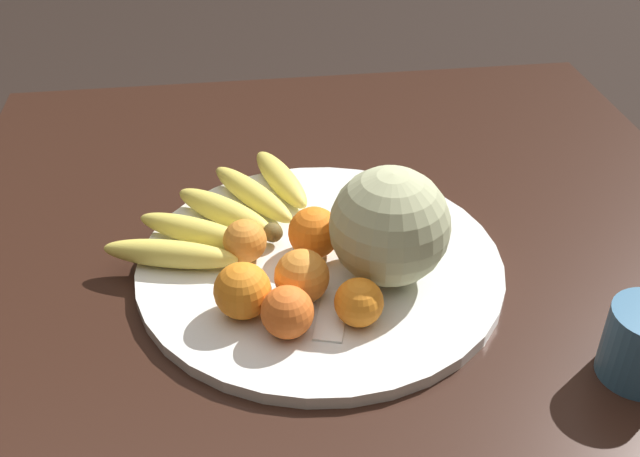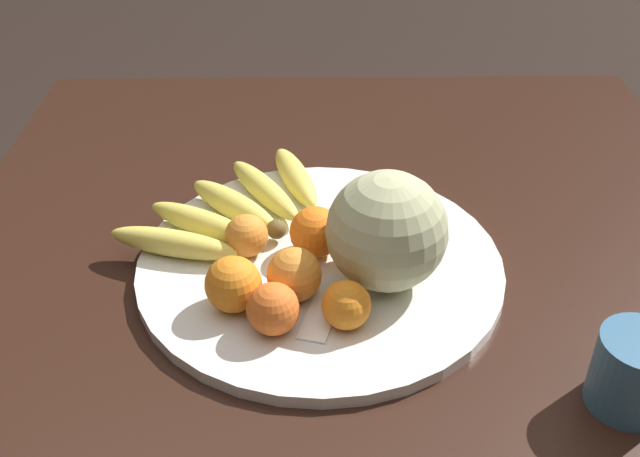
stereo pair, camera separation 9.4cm
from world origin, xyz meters
TOP-DOWN VIEW (x-y plane):
  - kitchen_table at (0.00, 0.00)m, footprint 1.30×1.12m
  - fruit_bowl at (0.03, 0.05)m, footprint 0.47×0.47m
  - melon at (-0.01, -0.03)m, footprint 0.15×0.15m
  - banana_bunch at (0.13, 0.16)m, footprint 0.29×0.29m
  - orange_front_left at (-0.06, 0.15)m, footprint 0.07×0.07m
  - orange_front_right at (0.05, 0.05)m, footprint 0.07×0.07m
  - orange_mid_center at (0.05, 0.14)m, footprint 0.06×0.06m
  - orange_back_left at (-0.10, 0.10)m, footprint 0.06×0.06m
  - orange_back_right at (-0.09, 0.02)m, footprint 0.06×0.06m
  - orange_top_small at (-0.04, 0.08)m, footprint 0.07×0.07m
  - produce_tag at (-0.08, 0.05)m, footprint 0.10×0.06m
  - ceramic_mug at (-0.20, -0.28)m, footprint 0.09×0.12m

SIDE VIEW (x-z plane):
  - kitchen_table at x=0.00m, z-range 0.28..1.03m
  - fruit_bowl at x=0.03m, z-range 0.75..0.77m
  - produce_tag at x=-0.08m, z-range 0.77..0.77m
  - banana_bunch at x=0.13m, z-range 0.77..0.81m
  - ceramic_mug at x=-0.20m, z-range 0.75..0.84m
  - orange_mid_center at x=0.05m, z-range 0.77..0.82m
  - orange_back_right at x=-0.09m, z-range 0.77..0.82m
  - orange_back_left at x=-0.10m, z-range 0.77..0.83m
  - orange_top_small at x=-0.04m, z-range 0.77..0.83m
  - orange_front_right at x=0.05m, z-range 0.77..0.83m
  - orange_front_left at x=-0.06m, z-range 0.77..0.83m
  - melon at x=-0.01m, z-range 0.77..0.92m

